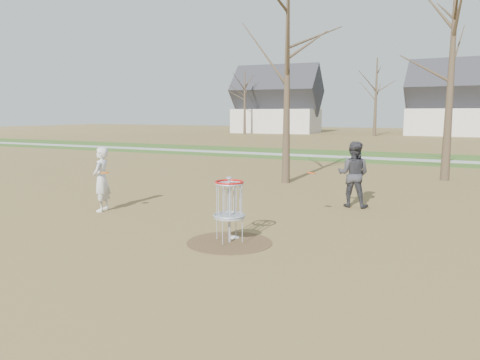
% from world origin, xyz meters
% --- Properties ---
extents(ground, '(160.00, 160.00, 0.00)m').
position_xyz_m(ground, '(0.00, 0.00, 0.00)').
color(ground, brown).
rests_on(ground, ground).
extents(green_band, '(160.00, 8.00, 0.01)m').
position_xyz_m(green_band, '(0.00, 21.00, 0.01)').
color(green_band, '#2D5119').
rests_on(green_band, ground).
extents(footpath, '(160.00, 1.50, 0.01)m').
position_xyz_m(footpath, '(0.00, 20.00, 0.01)').
color(footpath, '#9E9E99').
rests_on(footpath, green_band).
extents(dirt_circle, '(1.80, 1.80, 0.01)m').
position_xyz_m(dirt_circle, '(0.00, 0.00, 0.01)').
color(dirt_circle, '#47331E').
rests_on(dirt_circle, ground).
extents(player_standing, '(0.61, 0.75, 1.77)m').
position_xyz_m(player_standing, '(-4.63, 1.26, 0.88)').
color(player_standing, silver).
rests_on(player_standing, ground).
extents(player_throwing, '(0.93, 0.73, 1.89)m').
position_xyz_m(player_throwing, '(1.42, 4.94, 0.94)').
color(player_throwing, '#323136').
rests_on(player_throwing, ground).
extents(disc_grounded, '(0.22, 0.22, 0.02)m').
position_xyz_m(disc_grounded, '(-0.07, 0.35, 0.02)').
color(disc_grounded, white).
rests_on(disc_grounded, dirt_circle).
extents(discs_in_play, '(5.32, 2.07, 0.12)m').
position_xyz_m(discs_in_play, '(-1.60, 1.98, 1.16)').
color(discs_in_play, '#F4440C').
rests_on(discs_in_play, ground).
extents(disc_golf_basket, '(0.64, 0.64, 1.35)m').
position_xyz_m(disc_golf_basket, '(0.00, 0.00, 0.91)').
color(disc_golf_basket, '#9EA3AD').
rests_on(disc_golf_basket, ground).
extents(bare_trees, '(52.62, 44.98, 9.00)m').
position_xyz_m(bare_trees, '(1.78, 35.79, 5.35)').
color(bare_trees, '#382B1E').
rests_on(bare_trees, ground).
extents(houses_row, '(56.51, 10.01, 7.26)m').
position_xyz_m(houses_row, '(4.32, 52.56, 3.52)').
color(houses_row, silver).
rests_on(houses_row, ground).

